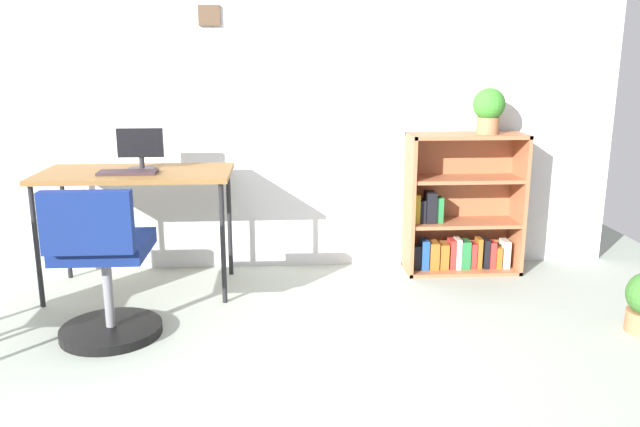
{
  "coord_description": "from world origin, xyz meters",
  "views": [
    {
      "loc": [
        0.32,
        -2.14,
        1.41
      ],
      "look_at": [
        0.54,
        1.35,
        0.55
      ],
      "focal_mm": 35.76,
      "sensor_mm": 36.0,
      "label": 1
    }
  ],
  "objects_px": {
    "bookshelf_low": "(459,212)",
    "potted_plant_on_shelf": "(489,108)",
    "monitor": "(141,149)",
    "office_chair": "(103,273)",
    "desk": "(136,181)",
    "keyboard": "(128,172)"
  },
  "relations": [
    {
      "from": "keyboard",
      "to": "office_chair",
      "type": "distance_m",
      "value": 0.75
    },
    {
      "from": "desk",
      "to": "bookshelf_low",
      "type": "relative_size",
      "value": 1.22
    },
    {
      "from": "bookshelf_low",
      "to": "keyboard",
      "type": "bearing_deg",
      "value": -170.14
    },
    {
      "from": "keyboard",
      "to": "potted_plant_on_shelf",
      "type": "xyz_separation_m",
      "value": [
        2.23,
        0.31,
        0.33
      ]
    },
    {
      "from": "desk",
      "to": "keyboard",
      "type": "bearing_deg",
      "value": -104.14
    },
    {
      "from": "desk",
      "to": "bookshelf_low",
      "type": "distance_m",
      "value": 2.1
    },
    {
      "from": "keyboard",
      "to": "monitor",
      "type": "bearing_deg",
      "value": 68.67
    },
    {
      "from": "keyboard",
      "to": "potted_plant_on_shelf",
      "type": "relative_size",
      "value": 1.15
    },
    {
      "from": "monitor",
      "to": "keyboard",
      "type": "height_order",
      "value": "monitor"
    },
    {
      "from": "monitor",
      "to": "keyboard",
      "type": "xyz_separation_m",
      "value": [
        -0.05,
        -0.14,
        -0.12
      ]
    },
    {
      "from": "monitor",
      "to": "keyboard",
      "type": "relative_size",
      "value": 0.81
    },
    {
      "from": "keyboard",
      "to": "desk",
      "type": "bearing_deg",
      "value": 75.86
    },
    {
      "from": "desk",
      "to": "bookshelf_low",
      "type": "bearing_deg",
      "value": 7.4
    },
    {
      "from": "desk",
      "to": "potted_plant_on_shelf",
      "type": "relative_size",
      "value": 3.88
    },
    {
      "from": "keyboard",
      "to": "potted_plant_on_shelf",
      "type": "distance_m",
      "value": 2.27
    },
    {
      "from": "monitor",
      "to": "bookshelf_low",
      "type": "distance_m",
      "value": 2.1
    },
    {
      "from": "keyboard",
      "to": "office_chair",
      "type": "height_order",
      "value": "office_chair"
    },
    {
      "from": "desk",
      "to": "bookshelf_low",
      "type": "xyz_separation_m",
      "value": [
        2.06,
        0.27,
        -0.29
      ]
    },
    {
      "from": "office_chair",
      "to": "keyboard",
      "type": "bearing_deg",
      "value": 89.62
    },
    {
      "from": "monitor",
      "to": "office_chair",
      "type": "bearing_deg",
      "value": -94.27
    },
    {
      "from": "bookshelf_low",
      "to": "potted_plant_on_shelf",
      "type": "bearing_deg",
      "value": -20.5
    },
    {
      "from": "desk",
      "to": "office_chair",
      "type": "bearing_deg",
      "value": -92.19
    }
  ]
}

